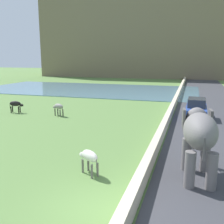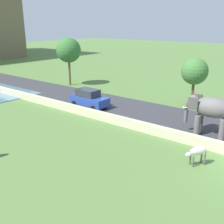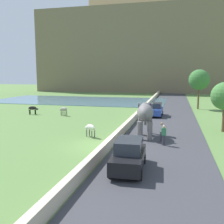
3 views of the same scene
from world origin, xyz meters
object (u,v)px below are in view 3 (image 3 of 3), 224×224
at_px(car_black, 129,155).
at_px(cow_grey, 64,110).
at_px(person_beside_elephant, 164,135).
at_px(person_trailing, 162,132).
at_px(cow_white, 90,128).
at_px(cow_black, 33,108).
at_px(elephant, 145,115).
at_px(car_blue, 156,110).

distance_m(car_black, cow_grey, 21.36).
xyz_separation_m(person_beside_elephant, person_trailing, (-0.23, 1.20, 0.00)).
xyz_separation_m(person_trailing, cow_white, (-6.22, 0.19, -0.04)).
xyz_separation_m(cow_black, cow_grey, (4.61, -0.02, 0.00)).
bearing_deg(car_black, elephant, 90.14).
bearing_deg(elephant, cow_white, -167.33).
xyz_separation_m(elephant, cow_black, (-16.62, 9.52, -1.20)).
xyz_separation_m(person_beside_elephant, cow_grey, (-13.75, 11.94, -0.04)).
height_order(person_trailing, car_black, car_black).
height_order(car_black, cow_white, car_black).
bearing_deg(car_black, person_trailing, 77.82).
relative_size(cow_black, cow_white, 1.07).
distance_m(elephant, cow_black, 19.19).
relative_size(car_blue, car_black, 0.99).
xyz_separation_m(elephant, car_black, (0.02, -8.16, -1.14)).
bearing_deg(car_blue, cow_black, -171.95).
bearing_deg(elephant, cow_grey, 141.68).
distance_m(elephant, car_blue, 11.93).
bearing_deg(cow_black, car_blue, 8.05).
bearing_deg(person_beside_elephant, cow_grey, 139.04).
bearing_deg(person_trailing, car_black, -102.18).
height_order(person_beside_elephant, cow_black, person_beside_elephant).
relative_size(person_trailing, car_black, 0.40).
height_order(person_beside_elephant, cow_white, person_beside_elephant).
bearing_deg(person_trailing, cow_grey, 141.55).
distance_m(person_beside_elephant, person_trailing, 1.22).
bearing_deg(car_blue, person_beside_elephant, -83.15).
distance_m(car_blue, cow_grey, 12.27).
bearing_deg(car_blue, cow_grey, -168.81).
bearing_deg(car_blue, elephant, -90.12).
distance_m(car_blue, cow_black, 16.81).
distance_m(elephant, cow_white, 4.98).
bearing_deg(car_black, cow_grey, 124.28).
bearing_deg(cow_grey, elephant, -38.32).
relative_size(car_black, cow_grey, 2.92).
relative_size(person_trailing, cow_black, 1.15).
distance_m(person_trailing, cow_black, 21.09).
bearing_deg(car_black, car_blue, 89.99).
height_order(person_trailing, cow_white, person_trailing).
height_order(car_black, cow_grey, car_black).
distance_m(person_trailing, car_black, 7.07).
bearing_deg(person_beside_elephant, car_black, -106.79).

